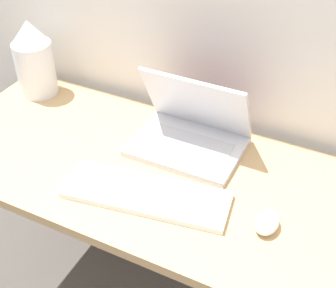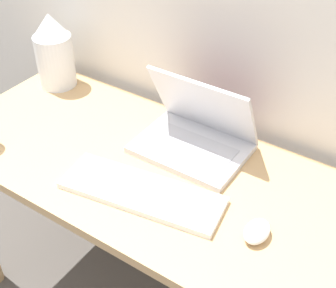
# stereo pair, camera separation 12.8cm
# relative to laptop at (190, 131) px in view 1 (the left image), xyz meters

# --- Properties ---
(desk) EXTENTS (1.37, 0.59, 0.73)m
(desk) POSITION_rel_laptop_xyz_m (-0.05, -0.15, -0.15)
(desk) COLOR tan
(desk) RESTS_ON ground_plane
(laptop) EXTENTS (0.33, 0.24, 0.24)m
(laptop) POSITION_rel_laptop_xyz_m (0.00, 0.00, 0.00)
(laptop) COLOR silver
(laptop) RESTS_ON desk
(keyboard) EXTENTS (0.47, 0.21, 0.02)m
(keyboard) POSITION_rel_laptop_xyz_m (-0.01, -0.26, -0.04)
(keyboard) COLOR white
(keyboard) RESTS_ON desk
(mouse) EXTENTS (0.06, 0.09, 0.04)m
(mouse) POSITION_rel_laptop_xyz_m (0.31, -0.22, -0.03)
(mouse) COLOR white
(mouse) RESTS_ON desk
(vase) EXTENTS (0.13, 0.13, 0.27)m
(vase) POSITION_rel_laptop_xyz_m (-0.62, 0.04, 0.08)
(vase) COLOR white
(vase) RESTS_ON desk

